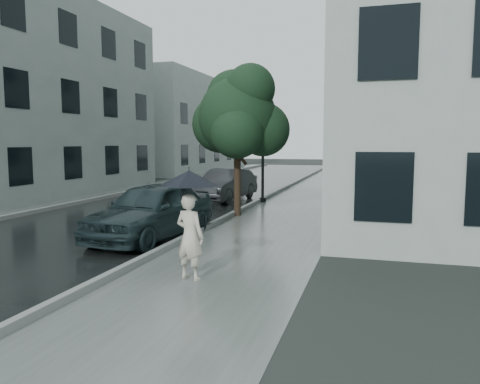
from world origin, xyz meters
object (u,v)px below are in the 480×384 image
(car_near, at_px, (152,210))
(car_far, at_px, (225,185))
(pedestrian, at_px, (190,237))
(street_tree, at_px, (238,116))
(lamp_post, at_px, (260,134))

(car_near, bearing_deg, car_far, 101.14)
(pedestrian, distance_m, car_far, 11.74)
(pedestrian, relative_size, car_near, 0.36)
(car_near, distance_m, car_far, 8.21)
(street_tree, xyz_separation_m, car_near, (-1.07, -4.45, -2.67))
(car_near, xyz_separation_m, car_far, (-0.62, 8.19, -0.07))
(pedestrian, xyz_separation_m, car_far, (-3.00, 11.35, -0.12))
(street_tree, relative_size, car_near, 1.16)
(pedestrian, distance_m, street_tree, 8.16)
(pedestrian, relative_size, lamp_post, 0.32)
(pedestrian, xyz_separation_m, street_tree, (-1.31, 7.61, 2.62))
(street_tree, relative_size, car_far, 1.23)
(street_tree, bearing_deg, car_near, -103.50)
(lamp_post, relative_size, car_near, 1.13)
(street_tree, distance_m, car_far, 4.93)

